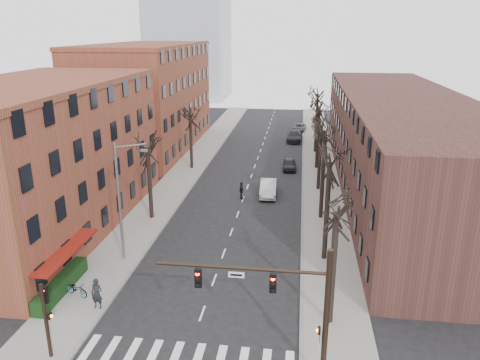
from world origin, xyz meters
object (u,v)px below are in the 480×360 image
(silver_sedan, at_px, (268,188))
(parked_car_mid, at_px, (294,136))
(bicycle, at_px, (77,289))
(parked_car_near, at_px, (289,164))
(pedestrian_a, at_px, (97,294))

(silver_sedan, height_order, parked_car_mid, parked_car_mid)
(bicycle, bearing_deg, parked_car_mid, 6.55)
(parked_car_mid, bearing_deg, silver_sedan, -93.20)
(parked_car_near, distance_m, bicycle, 33.02)
(parked_car_mid, relative_size, pedestrian_a, 2.76)
(parked_car_near, bearing_deg, bicycle, -114.60)
(silver_sedan, height_order, bicycle, silver_sedan)
(silver_sedan, height_order, pedestrian_a, pedestrian_a)
(silver_sedan, bearing_deg, pedestrian_a, -114.13)
(silver_sedan, bearing_deg, parked_car_near, 76.63)
(silver_sedan, xyz_separation_m, bicycle, (-10.73, -20.91, -0.16))
(silver_sedan, relative_size, pedestrian_a, 2.41)
(parked_car_near, xyz_separation_m, parked_car_mid, (0.29, 15.33, 0.11))
(silver_sedan, distance_m, pedestrian_a, 23.78)
(pedestrian_a, height_order, bicycle, pedestrian_a)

